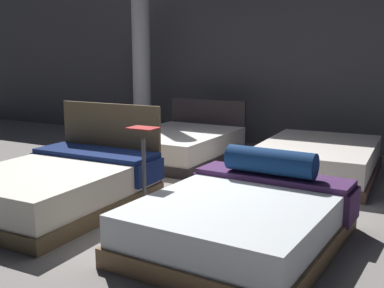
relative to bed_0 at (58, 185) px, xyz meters
name	(u,v)px	position (x,y,z in m)	size (l,w,h in m)	color
ground_plane	(189,199)	(1.08, 0.96, -0.25)	(18.00, 18.00, 0.02)	gray
showroom_back_wall	(287,47)	(1.08, 4.50, 1.51)	(18.00, 0.06, 3.50)	#47474C
bed_0	(58,185)	(0.00, 0.00, 0.00)	(1.58, 2.04, 1.04)	brown
bed_1	(243,218)	(2.13, 0.00, -0.01)	(1.65, 2.01, 0.75)	brown
bed_2	(179,145)	(-0.02, 2.63, -0.02)	(1.52, 2.01, 0.86)	black
bed_3	(317,160)	(2.12, 2.67, -0.02)	(1.58, 2.18, 0.44)	brown
price_sign	(144,187)	(1.08, 0.05, 0.12)	(0.28, 0.24, 0.94)	#3F3F44
support_pillar	(141,47)	(-1.51, 3.81, 1.51)	(0.34, 0.34, 3.50)	silver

